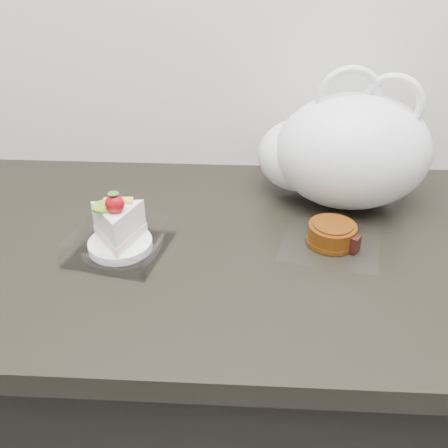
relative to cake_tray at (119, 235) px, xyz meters
The scene contains 4 objects.
counter 0.52m from the cake_tray, 11.31° to the left, with size 2.04×0.64×0.90m.
cake_tray is the anchor object (origin of this frame).
mooncake_wrap 0.37m from the cake_tray, ahead, with size 0.20×0.19×0.04m.
plastic_bag 0.44m from the cake_tray, 26.61° to the left, with size 0.35×0.26×0.27m.
Camera 1 is at (0.01, 0.96, 1.39)m, focal length 40.00 mm.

